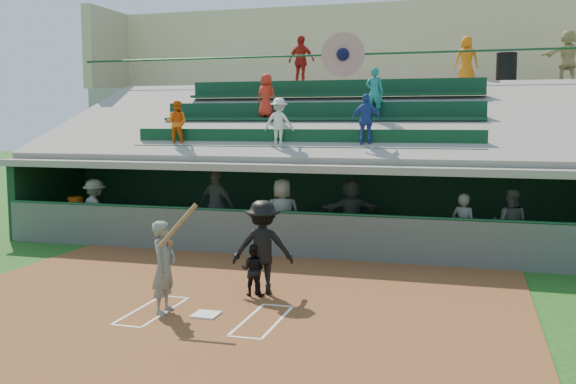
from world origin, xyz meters
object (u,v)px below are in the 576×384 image
(home_plate, at_px, (206,314))
(white_table, at_px, (75,223))
(water_cooler, at_px, (76,204))
(trash_bin, at_px, (506,68))
(catcher, at_px, (253,270))
(batter_at_plate, at_px, (164,266))

(home_plate, bearing_deg, white_table, 137.82)
(home_plate, height_order, water_cooler, water_cooler)
(home_plate, relative_size, white_table, 0.54)
(home_plate, xyz_separation_m, white_table, (-6.75, 6.12, 0.35))
(white_table, xyz_separation_m, trash_bin, (12.11, 6.76, 4.71))
(water_cooler, bearing_deg, home_plate, -42.49)
(catcher, height_order, water_cooler, water_cooler)
(catcher, height_order, trash_bin, trash_bin)
(water_cooler, xyz_separation_m, trash_bin, (12.11, 6.69, 4.16))
(batter_at_plate, distance_m, white_table, 8.60)
(batter_at_plate, bearing_deg, catcher, 52.44)
(home_plate, bearing_deg, batter_at_plate, -177.54)
(catcher, bearing_deg, trash_bin, -115.09)
(white_table, distance_m, water_cooler, 0.56)
(trash_bin, bearing_deg, catcher, -113.55)
(catcher, xyz_separation_m, trash_bin, (4.99, 11.45, 4.58))
(home_plate, relative_size, trash_bin, 0.43)
(batter_at_plate, xyz_separation_m, water_cooler, (-6.00, 6.22, 0.10))
(home_plate, relative_size, water_cooler, 1.02)
(water_cooler, bearing_deg, batter_at_plate, -46.05)
(catcher, distance_m, water_cooler, 8.58)
(catcher, bearing_deg, home_plate, 74.06)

